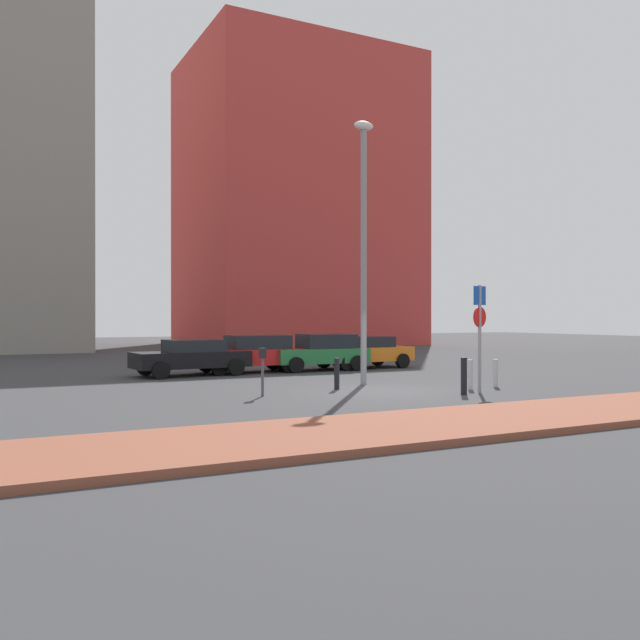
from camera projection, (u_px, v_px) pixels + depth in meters
name	position (u px, v px, depth m)	size (l,w,h in m)	color
ground_plane	(383.00, 391.00, 19.96)	(120.00, 120.00, 0.00)	#38383A
sidewalk_brick	(537.00, 416.00, 14.48)	(40.00, 3.38, 0.14)	brown
parked_car_black	(191.00, 357.00, 25.26)	(4.41, 2.29, 1.36)	black
parked_car_red	(251.00, 353.00, 26.74)	(4.32, 2.02, 1.48)	red
parked_car_green	(321.00, 351.00, 27.79)	(4.09, 2.11, 1.51)	#237238
parked_car_orange	(364.00, 351.00, 29.03)	(4.38, 2.29, 1.38)	orange
parking_sign_post	(480.00, 325.00, 19.48)	(0.59, 0.18, 3.15)	gray
parking_meter	(263.00, 365.00, 18.59)	(0.18, 0.14, 1.35)	#4C4C51
street_lamp	(364.00, 233.00, 21.93)	(0.70, 0.36, 8.65)	gray
traffic_bollard_near	(464.00, 376.00, 18.97)	(0.18, 0.18, 1.07)	black
traffic_bollard_mid	(337.00, 374.00, 20.39)	(0.16, 0.16, 0.96)	black
traffic_bollard_far	(496.00, 373.00, 21.12)	(0.16, 0.16, 0.88)	#B7B7BC
traffic_bollard_edge	(470.00, 375.00, 20.37)	(0.15, 0.15, 0.91)	#B7B7BC
building_colorful_midrise	(295.00, 203.00, 55.85)	(17.29, 14.38, 23.58)	#BF3833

